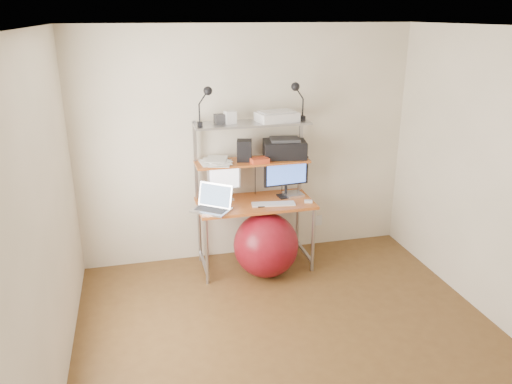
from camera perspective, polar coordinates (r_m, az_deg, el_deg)
The scene contains 20 objects.
room at distance 3.71m, azimuth 5.22°, elevation -1.47°, with size 3.60×3.60×3.60m.
computer_desk at distance 5.17m, azimuth -0.27°, elevation 1.35°, with size 1.20×0.60×1.57m.
wall_outlet at distance 5.90m, azimuth 7.15°, elevation -3.24°, with size 0.08×0.01×0.12m, color silver.
monitor_silver at distance 5.20m, azimuth -3.63°, elevation 1.35°, with size 0.35×0.15×0.40m.
monitor_black at distance 5.28m, azimuth 3.48°, elevation 2.06°, with size 0.49×0.15×0.49m.
laptop at distance 4.98m, azimuth -4.91°, elevation -1.42°, with size 0.47×0.45×0.32m.
keyboard at distance 5.11m, azimuth 2.00°, elevation -1.37°, with size 0.44×0.13×0.01m, color silver.
mouse at distance 5.19m, azimuth 6.00°, elevation -1.07°, with size 0.08×0.05×0.02m, color silver.
mac_mini at distance 5.35m, azimuth 4.29°, elevation -0.29°, with size 0.19×0.19×0.04m, color silver.
phone at distance 5.09m, azimuth 0.39°, elevation -1.49°, with size 0.07×0.13×0.01m, color black.
printer at distance 5.27m, azimuth 3.29°, elevation 5.00°, with size 0.48×0.36×0.21m.
nas_cube at distance 5.13m, azimuth -1.34°, elevation 4.77°, with size 0.15×0.15×0.22m, color black.
red_box at distance 5.08m, azimuth 0.39°, elevation 3.63°, with size 0.18×0.12×0.05m, color #C7401F.
scanner at distance 5.12m, azimuth 2.41°, elevation 8.64°, with size 0.44×0.33×0.11m.
box_white at distance 5.01m, azimuth -2.97°, elevation 8.52°, with size 0.11×0.09×0.12m, color silver.
box_grey at distance 5.01m, azimuth -4.21°, elevation 8.32°, with size 0.09×0.09×0.09m, color #303033.
clip_lamp_left at distance 4.85m, azimuth -5.73°, elevation 10.70°, with size 0.15×0.09×0.39m.
clip_lamp_right at distance 5.11m, azimuth 4.70°, elevation 11.23°, with size 0.16×0.09×0.39m.
exercise_ball at distance 5.17m, azimuth 1.15°, elevation -6.08°, with size 0.67×0.67×0.67m, color maroon.
paper_stack at distance 5.10m, azimuth -4.57°, elevation 3.51°, with size 0.34×0.43×0.03m.
Camera 1 is at (-1.16, -3.26, 2.59)m, focal length 35.00 mm.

